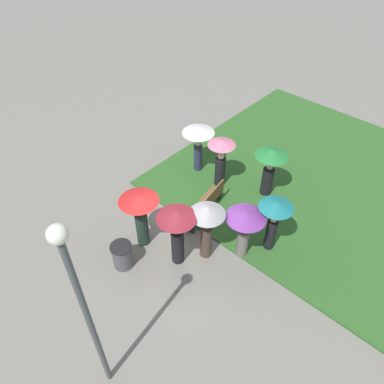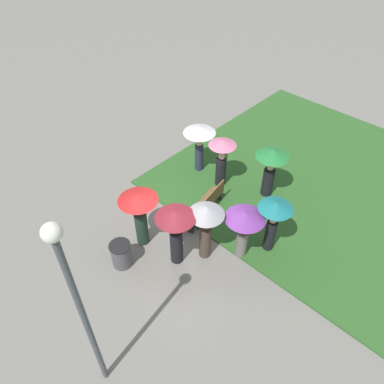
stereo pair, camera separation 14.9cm
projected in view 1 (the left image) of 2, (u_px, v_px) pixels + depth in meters
The scene contains 13 objects.
ground_plane at pixel (185, 244), 11.35m from camera, with size 90.00×90.00×0.00m, color slate.
lawn_patch_near at pixel (321, 179), 13.55m from camera, with size 9.63×9.93×0.06m.
park_bench at pixel (205, 204), 11.93m from camera, with size 1.96×0.74×0.90m.
lamp_post at pixel (82, 301), 6.33m from camera, with size 0.32×0.32×5.05m.
trash_bin at pixel (122, 255), 10.52m from camera, with size 0.61×0.61×0.81m.
crowd_person_teal at pixel (274, 216), 10.34m from camera, with size 0.97×0.97×1.90m.
crowd_person_red at pixel (140, 210), 10.51m from camera, with size 1.14×1.14×1.92m.
crowd_person_purple at pixel (245, 224), 10.21m from camera, with size 1.13×1.13×1.73m.
crowd_person_green at pixel (270, 164), 12.13m from camera, with size 1.09×1.09×1.88m.
crowd_person_white at pixel (198, 137), 13.02m from camera, with size 1.14×1.14×1.88m.
crowd_person_grey at pixel (207, 221), 10.11m from camera, with size 1.01×1.01×1.96m.
crowd_person_maroon at pixel (177, 226), 9.96m from camera, with size 1.10×1.10×1.99m.
crowd_person_pink at pixel (221, 156), 12.54m from camera, with size 0.93×0.93×1.92m.
Camera 1 is at (5.26, 5.09, 8.82)m, focal length 35.00 mm.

